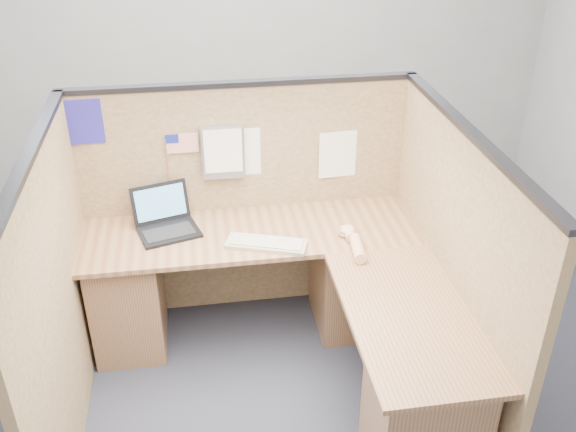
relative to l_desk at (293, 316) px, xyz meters
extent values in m
plane|color=#222230|center=(-0.18, -0.29, -0.39)|extent=(5.00, 5.00, 0.00)
plane|color=gray|center=(-0.18, 1.96, 1.01)|extent=(5.00, 0.00, 5.00)
cube|color=brown|center=(-0.18, 0.71, 0.36)|extent=(2.05, 0.05, 1.50)
cube|color=#232328|center=(-0.18, 0.71, 1.12)|extent=(2.05, 0.06, 0.03)
cube|color=brown|center=(-1.18, -0.19, 0.36)|extent=(0.05, 1.80, 1.50)
cube|color=#232328|center=(-1.18, -0.19, 1.12)|extent=(0.06, 1.80, 0.03)
cube|color=brown|center=(0.82, -0.19, 0.36)|extent=(0.05, 1.80, 1.50)
cube|color=#232328|center=(0.82, -0.19, 1.12)|extent=(0.06, 1.80, 0.03)
cube|color=brown|center=(-0.18, 0.39, 0.32)|extent=(1.95, 0.60, 0.03)
cube|color=brown|center=(0.49, -0.49, 0.32)|extent=(0.60, 1.15, 0.03)
cube|color=brown|center=(-0.93, 0.39, -0.04)|extent=(0.40, 0.50, 0.70)
cube|color=brown|center=(0.42, 0.39, -0.04)|extent=(0.40, 0.50, 0.70)
cube|color=brown|center=(0.49, -0.81, -0.04)|extent=(0.50, 0.40, 0.70)
cube|color=black|center=(-0.65, 0.44, 0.35)|extent=(0.39, 0.33, 0.02)
cube|color=black|center=(-0.65, 0.60, 0.47)|extent=(0.34, 0.16, 0.22)
cube|color=teal|center=(-0.65, 0.59, 0.47)|extent=(0.29, 0.13, 0.18)
cube|color=gray|center=(-0.11, 0.22, 0.35)|extent=(0.48, 0.29, 0.02)
cube|color=silver|center=(-0.11, 0.22, 0.36)|extent=(0.43, 0.25, 0.01)
ellipsoid|color=#BDBCC1|center=(0.36, 0.25, 0.36)|extent=(0.11, 0.08, 0.04)
ellipsoid|color=tan|center=(0.36, 0.25, 0.38)|extent=(0.08, 0.10, 0.05)
cylinder|color=tan|center=(0.36, 0.20, 0.37)|extent=(0.06, 0.05, 0.06)
cylinder|color=tan|center=(0.37, 0.07, 0.37)|extent=(0.09, 0.24, 0.07)
cube|color=#261F92|center=(-1.06, 0.68, 0.96)|extent=(0.20, 0.01, 0.26)
cylinder|color=olive|center=(-0.63, 0.67, 0.70)|extent=(0.01, 0.01, 0.32)
cube|color=red|center=(-0.54, 0.67, 0.80)|extent=(0.18, 0.00, 0.12)
cube|color=navy|center=(-0.60, 0.67, 0.83)|extent=(0.07, 0.00, 0.06)
cube|color=slate|center=(-0.31, 0.66, 0.73)|extent=(0.25, 0.05, 0.32)
cube|color=white|center=(-0.31, 0.63, 0.75)|extent=(0.22, 0.01, 0.27)
cube|color=white|center=(-0.20, 0.68, 0.71)|extent=(0.23, 0.02, 0.30)
cube|color=white|center=(0.39, 0.68, 0.66)|extent=(0.23, 0.02, 0.30)
camera|label=1|loc=(-0.46, -2.80, 2.28)|focal=40.00mm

